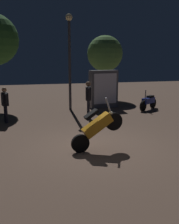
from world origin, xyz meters
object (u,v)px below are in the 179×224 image
motorcycle_blue_parked_right (148,102)px  kiosk_billboard (103,89)px  motorcycle_orange_foreground (97,127)px  person_bystander_far (88,96)px  streetlamp_near (69,50)px  person_rider_beside (5,102)px

motorcycle_blue_parked_right → kiosk_billboard: 2.58m
motorcycle_orange_foreground → person_bystander_far: bearing=72.9°
motorcycle_blue_parked_right → streetlamp_near: 5.05m
motorcycle_orange_foreground → person_bystander_far: 4.50m
motorcycle_orange_foreground → motorcycle_blue_parked_right: motorcycle_orange_foreground is taller
motorcycle_orange_foreground → kiosk_billboard: kiosk_billboard is taller
motorcycle_orange_foreground → streetlamp_near: (0.27, 6.46, 2.42)m
motorcycle_blue_parked_right → kiosk_billboard: (-2.18, 1.23, 0.61)m
person_bystander_far → streetlamp_near: bearing=113.8°
person_rider_beside → person_bystander_far: person_bystander_far is taller
person_rider_beside → person_bystander_far: 3.75m
person_bystander_far → kiosk_billboard: size_ratio=0.81×
motorcycle_blue_parked_right → person_rider_beside: size_ratio=0.91×
motorcycle_blue_parked_right → motorcycle_orange_foreground: bearing=15.8°
person_rider_beside → person_bystander_far: size_ratio=0.91×
motorcycle_blue_parked_right → person_bystander_far: 3.78m
motorcycle_blue_parked_right → streetlamp_near: size_ratio=0.28×
person_bystander_far → kiosk_billboard: 2.64m
person_bystander_far → motorcycle_blue_parked_right: bearing=24.9°
person_rider_beside → streetlamp_near: 4.49m
motorcycle_blue_parked_right → person_rider_beside: bearing=-26.4°
streetlamp_near → person_bystander_far: bearing=-75.6°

